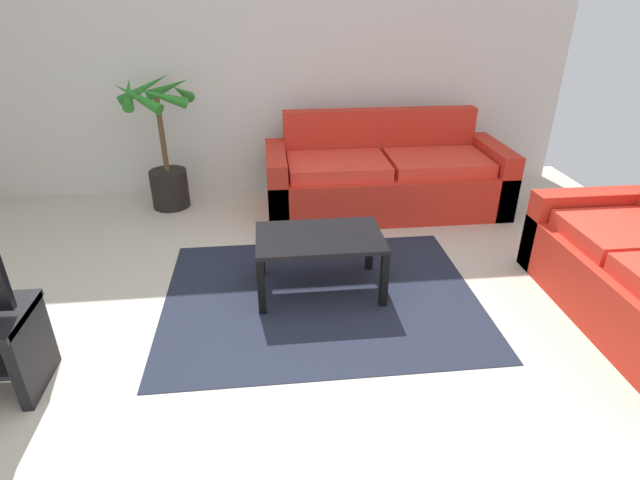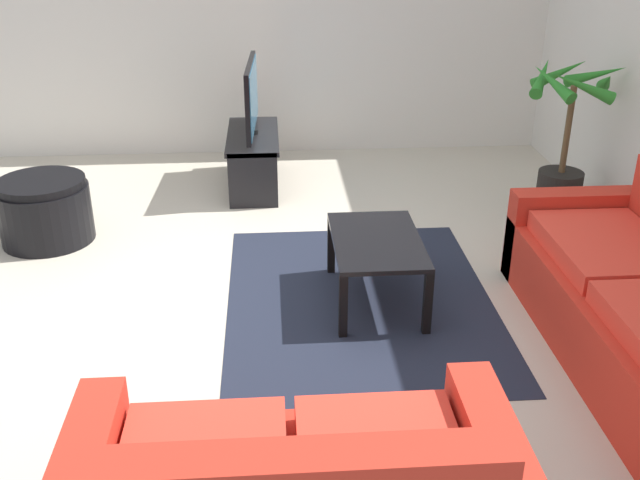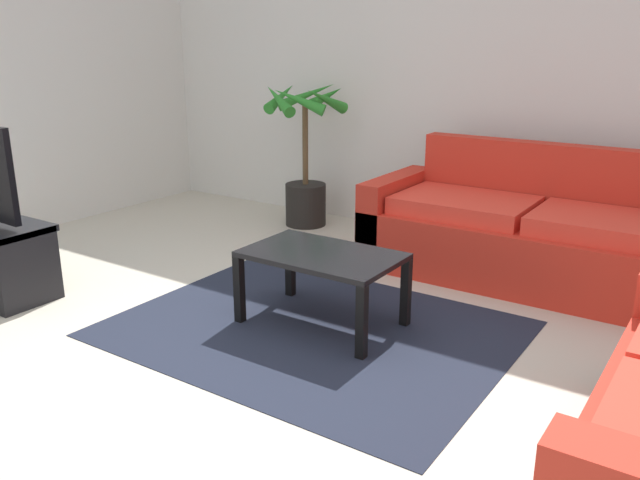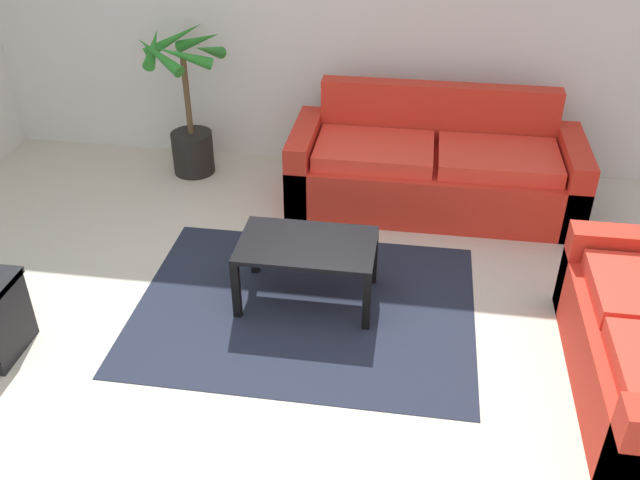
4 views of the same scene
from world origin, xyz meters
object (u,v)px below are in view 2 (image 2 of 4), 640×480
tv_stand (253,152)px  tv (252,97)px  potted_palm (564,152)px  ottoman (45,211)px  coffee_table (377,248)px

tv_stand → tv: bearing=87.5°
tv → potted_palm: (0.85, 2.48, -0.27)m
tv → ottoman: 1.97m
tv_stand → coffee_table: bearing=20.3°
ottoman → coffee_table: bearing=65.0°
coffee_table → potted_palm: size_ratio=0.70×
potted_palm → ottoman: size_ratio=1.85×
tv_stand → tv: (0.00, 0.00, 0.50)m
potted_palm → tv_stand: bearing=-108.8°
tv_stand → tv: tv is taller
coffee_table → potted_palm: (-1.31, 1.68, 0.16)m
tv → ottoman: size_ratio=1.53×
tv_stand → ottoman: size_ratio=1.62×
tv → coffee_table: tv is taller
tv_stand → potted_palm: 2.63m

